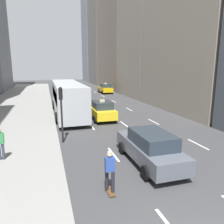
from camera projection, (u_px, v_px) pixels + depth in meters
name	position (u px, v px, depth m)	size (l,w,h in m)	color
sidewalk_left	(19.00, 104.00, 28.07)	(8.00, 66.00, 0.15)	gray
lane_markings	(99.00, 106.00, 27.06)	(5.72, 56.00, 0.01)	white
building_row_right	(129.00, 4.00, 40.18)	(6.00, 74.09, 36.18)	#4C515B
taxi_lead	(102.00, 110.00, 20.12)	(2.02, 4.40, 1.87)	yellow
taxi_second	(105.00, 88.00, 39.94)	(2.02, 4.40, 1.87)	yellow
sedan_black_near	(150.00, 147.00, 10.90)	(2.02, 4.93, 1.72)	#565B66
city_bus	(67.00, 97.00, 21.81)	(2.80, 11.61, 3.25)	#B7BCC1
skateboarder	(110.00, 169.00, 8.37)	(0.36, 0.80, 1.75)	brown
pedestrian_mid_block	(0.00, 142.00, 11.02)	(0.36, 0.22, 1.65)	#383D51
traffic_light_pole	(61.00, 106.00, 13.72)	(0.24, 0.42, 3.60)	black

